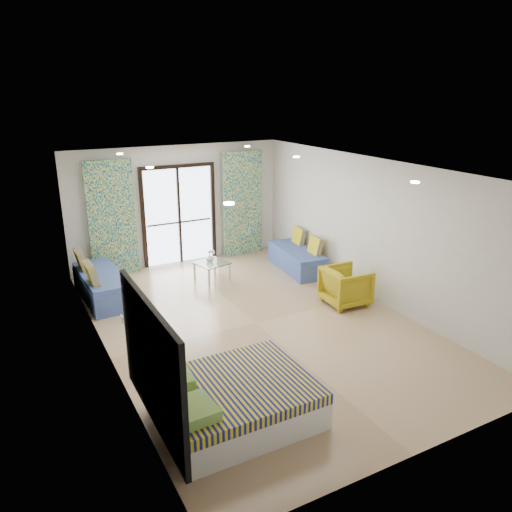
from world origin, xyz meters
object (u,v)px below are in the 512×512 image
coffee_table (212,264)px  daybed_right (297,258)px  armchair (346,284)px  bed (234,400)px  daybed_left (101,285)px

coffee_table → daybed_right: bearing=-8.1°
armchair → daybed_right: bearing=-3.0°
daybed_right → armchair: daybed_right is taller
armchair → bed: bearing=125.9°
daybed_right → coffee_table: (-1.97, 0.28, 0.09)m
daybed_right → armchair: (-0.23, -2.02, 0.13)m
bed → daybed_right: daybed_right is taller
bed → coffee_table: (1.62, 4.45, 0.09)m
daybed_left → bed: bearing=-84.1°
coffee_table → armchair: armchair is taller
bed → daybed_left: 4.61m
bed → daybed_left: daybed_left is taller
daybed_right → coffee_table: daybed_right is taller
bed → coffee_table: 4.74m
daybed_right → coffee_table: bearing=178.5°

